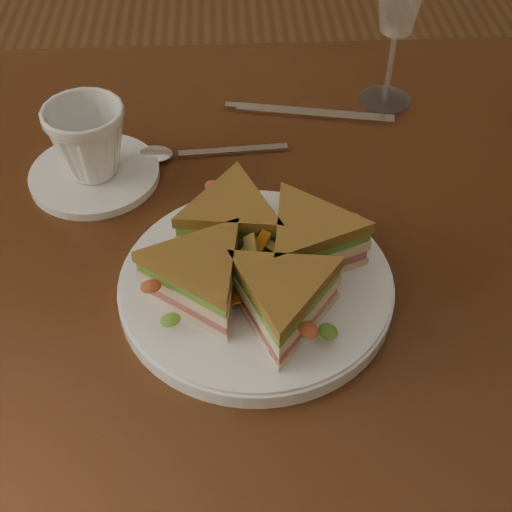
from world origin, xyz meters
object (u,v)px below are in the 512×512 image
at_px(knife, 303,113).
at_px(coffee_cup, 88,141).
at_px(plate, 256,287).
at_px(saucer, 95,174).
at_px(table, 241,298).
at_px(sandwich_wedges, 256,260).
at_px(spoon, 172,154).

height_order(knife, coffee_cup, coffee_cup).
bearing_deg(coffee_cup, plate, -52.66).
bearing_deg(saucer, plate, -46.49).
bearing_deg(table, plate, -80.49).
relative_size(sandwich_wedges, knife, 1.20).
height_order(sandwich_wedges, saucer, sandwich_wedges).
bearing_deg(plate, table, 99.51).
height_order(saucer, coffee_cup, coffee_cup).
xyz_separation_m(spoon, coffee_cup, (-0.09, -0.03, 0.05)).
relative_size(knife, coffee_cup, 2.39).
relative_size(table, plate, 4.56).
bearing_deg(knife, sandwich_wedges, -93.05).
bearing_deg(plate, spoon, 111.80).
distance_m(spoon, coffee_cup, 0.10).
xyz_separation_m(table, spoon, (-0.07, 0.14, 0.10)).
bearing_deg(saucer, knife, 24.63).
bearing_deg(coffee_cup, table, -38.94).
relative_size(plate, sandwich_wedges, 1.03).
height_order(table, saucer, saucer).
relative_size(plate, knife, 1.23).
bearing_deg(coffee_cup, knife, 18.46).
bearing_deg(knife, table, -101.01).
xyz_separation_m(spoon, knife, (0.16, 0.08, -0.00)).
bearing_deg(knife, plate, -93.05).
xyz_separation_m(table, sandwich_wedges, (0.01, -0.08, 0.14)).
xyz_separation_m(plate, knife, (0.08, 0.30, -0.01)).
bearing_deg(plate, saucer, 133.51).
xyz_separation_m(table, saucer, (-0.16, 0.10, 0.10)).
height_order(plate, spoon, plate).
xyz_separation_m(table, coffee_cup, (-0.16, 0.10, 0.15)).
distance_m(knife, coffee_cup, 0.28).
xyz_separation_m(table, knife, (0.09, 0.22, 0.10)).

